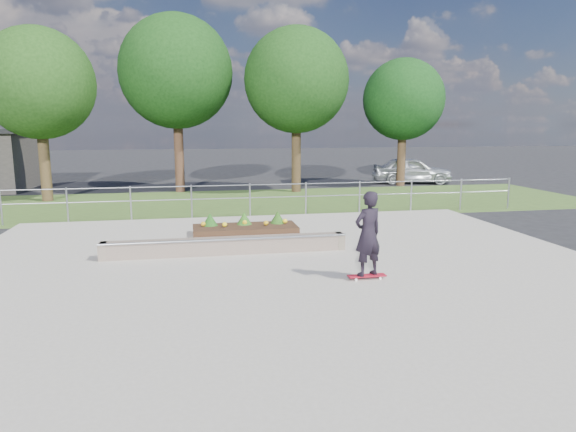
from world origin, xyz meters
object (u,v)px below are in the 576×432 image
Objects in this scene: skateboarder at (368,234)px; parked_car at (412,170)px; grind_ledge at (226,246)px; planter_bed at (245,228)px.

skateboarder is 18.81m from parked_car.
parked_car is (11.24, 14.10, 0.47)m from grind_ledge.
skateboarder is at bearing 167.24° from parked_car.
parked_car is at bearing 63.02° from skateboarder.
parked_car reaches higher than planter_bed.
grind_ledge is at bearing -107.40° from planter_bed.
planter_bed is 5.36m from skateboarder.
planter_bed is 1.63× the size of skateboarder.
planter_bed reaches higher than grind_ledge.
planter_bed is at bearing 112.15° from skateboarder.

